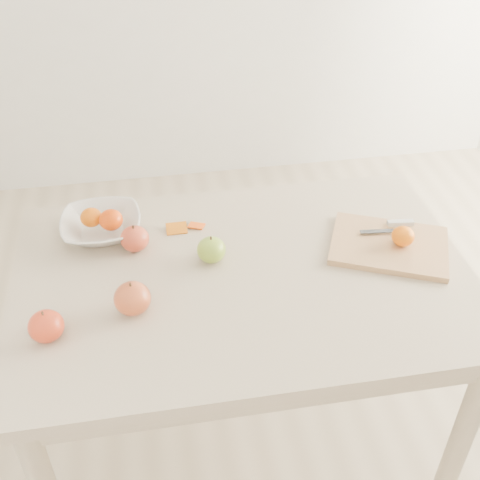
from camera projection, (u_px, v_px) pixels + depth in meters
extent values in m
plane|color=#C6B293|center=(243.00, 440.00, 2.04)|extent=(3.50, 3.50, 0.00)
cube|color=#C6B495|center=(243.00, 278.00, 1.59)|extent=(1.20, 0.80, 0.04)
cylinder|color=#BCAA8E|center=(67.00, 314.00, 2.01)|extent=(0.06, 0.06, 0.71)
cylinder|color=#BCAA8E|center=(374.00, 278.00, 2.16)|extent=(0.06, 0.06, 0.71)
cylinder|color=#BCAA8E|center=(460.00, 441.00, 1.63)|extent=(0.06, 0.06, 0.71)
cube|color=tan|center=(389.00, 246.00, 1.66)|extent=(0.38, 0.34, 0.02)
ellipsoid|color=orange|center=(403.00, 236.00, 1.63)|extent=(0.06, 0.06, 0.05)
imported|color=silver|center=(101.00, 226.00, 1.70)|extent=(0.22, 0.22, 0.05)
ellipsoid|color=#CF5E07|center=(91.00, 217.00, 1.69)|extent=(0.06, 0.06, 0.05)
ellipsoid|color=#E03F07|center=(111.00, 220.00, 1.67)|extent=(0.07, 0.07, 0.06)
cube|color=#C6620E|center=(177.00, 230.00, 1.73)|extent=(0.06, 0.04, 0.01)
cube|color=#E45110|center=(196.00, 226.00, 1.74)|extent=(0.06, 0.05, 0.01)
cube|color=silver|center=(400.00, 223.00, 1.71)|extent=(0.08, 0.03, 0.01)
cube|color=#383B40|center=(377.00, 231.00, 1.68)|extent=(0.10, 0.03, 0.00)
ellipsoid|color=#6A9A22|center=(211.00, 250.00, 1.60)|extent=(0.08, 0.08, 0.07)
ellipsoid|color=#990806|center=(46.00, 326.00, 1.38)|extent=(0.08, 0.08, 0.07)
ellipsoid|color=maroon|center=(132.00, 298.00, 1.44)|extent=(0.09, 0.09, 0.08)
ellipsoid|color=maroon|center=(135.00, 239.00, 1.64)|extent=(0.08, 0.08, 0.07)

